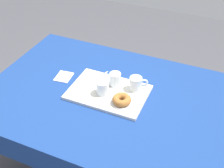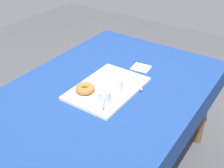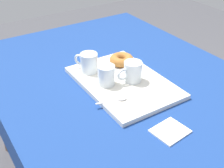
{
  "view_description": "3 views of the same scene",
  "coord_description": "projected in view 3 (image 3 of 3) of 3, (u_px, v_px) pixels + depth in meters",
  "views": [
    {
      "loc": [
        0.59,
        -1.27,
        1.9
      ],
      "look_at": [
        0.0,
        0.07,
        0.76
      ],
      "focal_mm": 47.17,
      "sensor_mm": 36.0,
      "label": 1
    },
    {
      "loc": [
        1.15,
        0.84,
        1.66
      ],
      "look_at": [
        -0.01,
        0.05,
        0.77
      ],
      "focal_mm": 45.54,
      "sensor_mm": 36.0,
      "label": 2
    },
    {
      "loc": [
        -0.89,
        0.64,
        1.41
      ],
      "look_at": [
        -0.01,
        0.08,
        0.75
      ],
      "focal_mm": 47.52,
      "sensor_mm": 36.0,
      "label": 3
    }
  ],
  "objects": [
    {
      "name": "tea_mug_left",
      "position": [
        132.0,
        72.0,
        1.26
      ],
      "size": [
        0.08,
        0.12,
        0.09
      ],
      "color": "white",
      "rests_on": "serving_tray"
    },
    {
      "name": "tea_mug_right",
      "position": [
        89.0,
        63.0,
        1.33
      ],
      "size": [
        0.11,
        0.08,
        0.09
      ],
      "color": "white",
      "rests_on": "serving_tray"
    },
    {
      "name": "water_glass_near",
      "position": [
        106.0,
        76.0,
        1.24
      ],
      "size": [
        0.07,
        0.07,
        0.09
      ],
      "color": "white",
      "rests_on": "serving_tray"
    },
    {
      "name": "paper_napkin",
      "position": [
        170.0,
        131.0,
        1.03
      ],
      "size": [
        0.11,
        0.13,
        0.01
      ],
      "primitive_type": "cube",
      "rotation": [
        0.0,
        0.0,
        0.11
      ],
      "color": "white",
      "rests_on": "dining_table"
    },
    {
      "name": "teaspoon_near",
      "position": [
        119.0,
        99.0,
        1.15
      ],
      "size": [
        0.05,
        0.12,
        0.01
      ],
      "rotation": [
        0.0,
        0.0,
        4.44
      ],
      "color": "silver",
      "rests_on": "serving_tray"
    },
    {
      "name": "serving_tray",
      "position": [
        123.0,
        82.0,
        1.29
      ],
      "size": [
        0.48,
        0.33,
        0.02
      ],
      "primitive_type": "cube",
      "color": "silver",
      "rests_on": "dining_table"
    },
    {
      "name": "sugar_donut_left",
      "position": [
        122.0,
        60.0,
        1.38
      ],
      "size": [
        0.11,
        0.11,
        0.04
      ],
      "primitive_type": "torus",
      "color": "#A3662D",
      "rests_on": "donut_plate_left"
    },
    {
      "name": "dining_table",
      "position": [
        126.0,
        97.0,
        1.34
      ],
      "size": [
        1.53,
        1.07,
        0.72
      ],
      "color": "navy",
      "rests_on": "ground"
    },
    {
      "name": "donut_plate_left",
      "position": [
        122.0,
        64.0,
        1.4
      ],
      "size": [
        0.13,
        0.13,
        0.01
      ],
      "primitive_type": "cylinder",
      "color": "silver",
      "rests_on": "serving_tray"
    }
  ]
}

